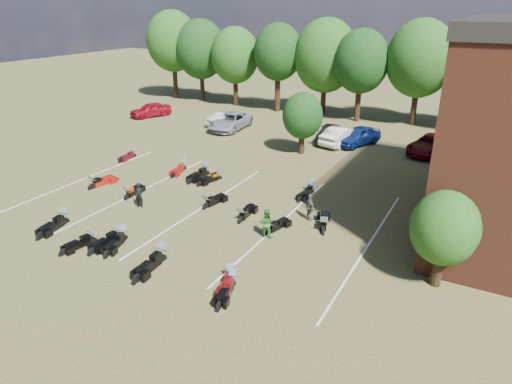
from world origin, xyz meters
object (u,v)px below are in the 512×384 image
Objects in this scene: car_0 at (151,110)px; motorcycle_14 at (134,157)px; person_grey at (310,207)px; motorcycle_3 at (124,241)px; person_black at (139,195)px; motorcycle_7 at (93,189)px; motorcycle_0 at (65,224)px; car_4 at (358,136)px; person_green at (266,223)px.

motorcycle_14 is at bearing -30.93° from car_0.
motorcycle_3 is (-7.45, -6.84, -0.78)m from person_grey.
car_0 is 28.06m from motorcycle_3.
person_grey reaches higher than motorcycle_3.
person_black reaches higher than person_grey.
person_grey is 14.55m from motorcycle_7.
person_black is 1.00× the size of person_grey.
person_black is 4.37m from motorcycle_0.
person_green is at bearing -65.27° from car_4.
car_4 is at bearing -115.11° from motorcycle_7.
car_0 is at bearing 113.10° from motorcycle_3.
motorcycle_3 is (-6.23, -3.91, -0.79)m from person_green.
person_green reaches higher than person_grey.
person_grey is at bearing -160.96° from motorcycle_7.
motorcycle_7 is at bearing -102.04° from car_4.
car_4 reaches higher than person_green.
motorcycle_7 is (-12.36, -18.01, -0.80)m from car_4.
motorcycle_3 is 8.16m from motorcycle_7.
motorcycle_14 is at bearing 115.88° from motorcycle_3.
person_grey is (1.22, 2.93, -0.01)m from person_green.
motorcycle_7 is (-6.88, 4.39, 0.00)m from motorcycle_3.
person_black is at bearing -7.11° from person_green.
person_green reaches higher than motorcycle_3.
car_0 is 25.77m from motorcycle_0.
car_4 is at bearing 65.36° from person_black.
person_black is at bearing -26.82° from car_0.
person_grey is 0.71× the size of motorcycle_3.
motorcycle_0 reaches higher than motorcycle_3.
motorcycle_3 is (17.11, -22.23, -0.75)m from car_0.
person_black reaches higher than car_0.
person_green is at bearing -0.53° from person_black.
motorcycle_3 is (-5.48, -22.41, -0.80)m from car_4.
person_black is 4.21m from motorcycle_3.
person_grey is at bearing -121.92° from person_green.
motorcycle_14 is at bearing 27.57° from person_grey.
car_4 is 18.51m from person_green.
person_green is 1.01× the size of person_grey.
person_grey is at bearing 16.13° from person_black.
motorcycle_14 is (-4.84, 10.82, 0.00)m from motorcycle_0.
person_green reaches higher than motorcycle_0.
person_black is 0.71× the size of motorcycle_3.
car_4 is 20.28m from person_black.
car_0 reaches higher than motorcycle_7.
car_4 is 23.08m from motorcycle_3.
car_4 is at bearing 61.76° from motorcycle_3.
person_green is 3.18m from person_grey.
motorcycle_0 is at bearing 129.39° from motorcycle_7.
car_0 is 20.57m from motorcycle_7.
car_4 is 3.01× the size of person_black.
motorcycle_7 is at bearing -72.39° from motorcycle_14.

